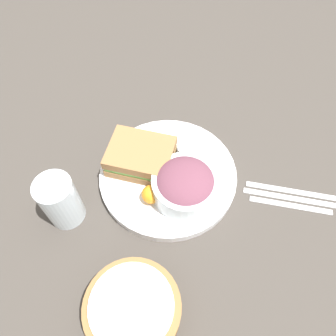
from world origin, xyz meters
The scene contains 11 objects.
ground_plane centered at (0.00, 0.00, 0.00)m, with size 4.00×4.00×0.00m, color #3D3833.
plate centered at (0.00, 0.00, 0.01)m, with size 0.30×0.30×0.02m, color silver.
sandwich centered at (0.06, -0.02, 0.05)m, with size 0.15×0.12×0.05m.
salad_bowl centered at (-0.04, 0.04, 0.06)m, with size 0.14×0.14×0.07m.
dressing_cup centered at (-0.04, -0.05, 0.04)m, with size 0.05×0.05×0.03m, color #B7B7BC.
orange_wedge centered at (0.03, 0.07, 0.04)m, with size 0.04×0.04×0.04m, color orange.
drink_glass centered at (0.20, 0.12, 0.06)m, with size 0.07×0.07×0.12m, color silver.
bread_basket centered at (0.02, 0.29, 0.04)m, with size 0.16×0.16×0.08m.
fork centered at (-0.27, -0.01, 0.00)m, with size 0.19×0.01×0.01m, color silver.
knife centered at (-0.27, 0.01, 0.00)m, with size 0.20×0.01×0.01m, color silver.
spoon centered at (-0.27, 0.03, 0.00)m, with size 0.18×0.01×0.01m, color silver.
Camera 1 is at (-0.06, 0.37, 0.64)m, focal length 35.00 mm.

